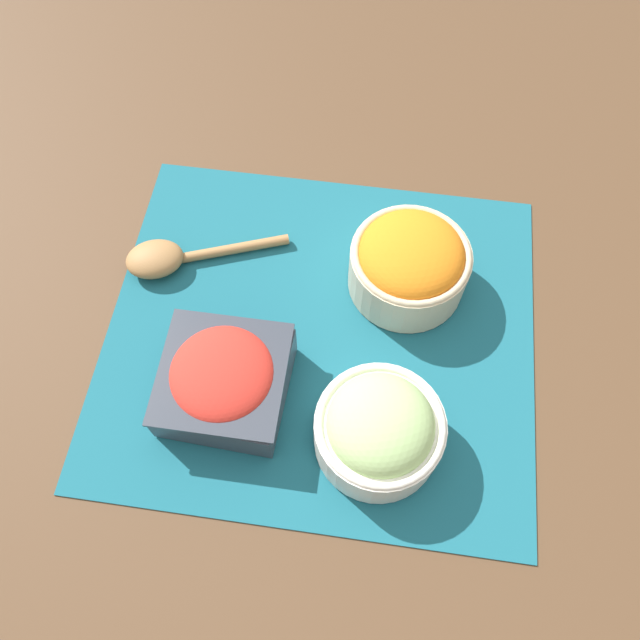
# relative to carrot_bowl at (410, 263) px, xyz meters

# --- Properties ---
(ground_plane) EXTENTS (3.00, 3.00, 0.00)m
(ground_plane) POSITION_rel_carrot_bowl_xyz_m (0.09, 0.08, -0.05)
(ground_plane) COLOR #513823
(placemat) EXTENTS (0.48, 0.43, 0.00)m
(placemat) POSITION_rel_carrot_bowl_xyz_m (0.09, 0.08, -0.04)
(placemat) COLOR #195B6B
(placemat) RESTS_ON ground_plane
(carrot_bowl) EXTENTS (0.13, 0.13, 0.08)m
(carrot_bowl) POSITION_rel_carrot_bowl_xyz_m (0.00, 0.00, 0.00)
(carrot_bowl) COLOR beige
(carrot_bowl) RESTS_ON placemat
(tomato_bowl) EXTENTS (0.13, 0.13, 0.07)m
(tomato_bowl) POSITION_rel_carrot_bowl_xyz_m (0.18, 0.16, -0.01)
(tomato_bowl) COLOR #333842
(tomato_bowl) RESTS_ON placemat
(cucumber_bowl) EXTENTS (0.13, 0.13, 0.08)m
(cucumber_bowl) POSITION_rel_carrot_bowl_xyz_m (0.01, 0.19, -0.00)
(cucumber_bowl) COLOR silver
(cucumber_bowl) RESTS_ON placemat
(wooden_spoon) EXTENTS (0.19, 0.10, 0.03)m
(wooden_spoon) POSITION_rel_carrot_bowl_xyz_m (0.28, 0.01, -0.03)
(wooden_spoon) COLOR #9E7042
(wooden_spoon) RESTS_ON placemat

